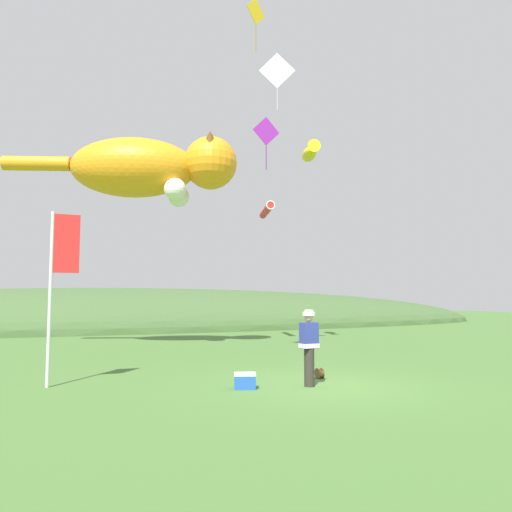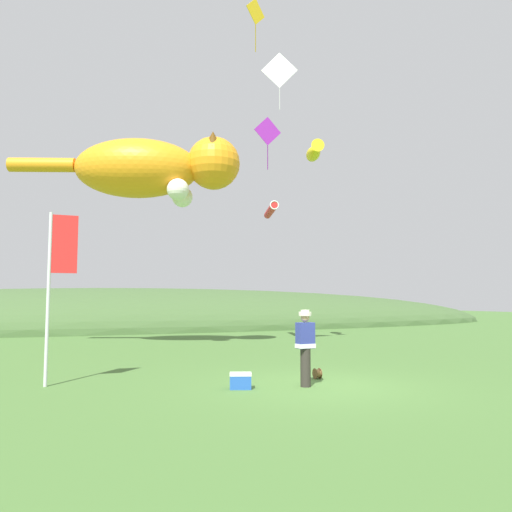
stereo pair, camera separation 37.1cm
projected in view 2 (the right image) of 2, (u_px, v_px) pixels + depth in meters
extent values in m
plane|color=#477033|center=(320.00, 386.00, 11.61)|extent=(120.00, 120.00, 0.00)
ellipsoid|color=#426033|center=(141.00, 327.00, 36.02)|extent=(61.99, 15.67, 5.62)
cylinder|color=#332D28|center=(306.00, 367.00, 11.59)|extent=(0.24, 0.24, 0.88)
cube|color=navy|center=(305.00, 335.00, 11.65)|extent=(0.42, 0.27, 0.60)
cube|color=white|center=(305.00, 346.00, 11.63)|extent=(0.44, 0.29, 0.10)
sphere|color=tan|center=(305.00, 318.00, 11.69)|extent=(0.20, 0.20, 0.20)
cylinder|color=beige|center=(305.00, 314.00, 11.70)|extent=(0.30, 0.30, 0.09)
cylinder|color=beige|center=(305.00, 311.00, 11.70)|extent=(0.20, 0.20, 0.07)
cylinder|color=olive|center=(317.00, 374.00, 12.70)|extent=(0.13, 0.20, 0.20)
cylinder|color=brown|center=(315.00, 374.00, 12.68)|extent=(0.02, 0.27, 0.27)
cylinder|color=brown|center=(320.00, 373.00, 12.73)|extent=(0.02, 0.27, 0.27)
cube|color=blue|center=(241.00, 382.00, 11.29)|extent=(0.56, 0.47, 0.30)
cube|color=white|center=(241.00, 374.00, 11.30)|extent=(0.57, 0.48, 0.06)
cylinder|color=silver|center=(48.00, 298.00, 11.74)|extent=(0.08, 0.08, 4.10)
cube|color=red|center=(65.00, 244.00, 11.97)|extent=(0.60, 0.03, 1.40)
ellipsoid|color=orange|center=(137.00, 169.00, 21.24)|extent=(5.90, 4.42, 2.51)
ellipsoid|color=white|center=(143.00, 179.00, 21.21)|extent=(3.74, 2.61, 1.38)
sphere|color=orange|center=(214.00, 163.00, 21.35)|extent=(2.26, 2.26, 2.26)
cone|color=#55330A|center=(215.00, 149.00, 22.04)|extent=(1.03, 1.03, 0.75)
cone|color=#55330A|center=(213.00, 140.00, 20.81)|extent=(1.03, 1.03, 0.75)
sphere|color=white|center=(182.00, 197.00, 21.96)|extent=(0.90, 0.90, 0.90)
sphere|color=white|center=(178.00, 189.00, 20.45)|extent=(0.90, 0.90, 0.90)
cylinder|color=orange|center=(42.00, 165.00, 21.15)|extent=(2.80, 1.52, 0.60)
ellipsoid|color=yellow|center=(313.00, 154.00, 23.98)|extent=(1.18, 1.81, 0.60)
cone|color=yellow|center=(317.00, 147.00, 22.85)|extent=(0.75, 0.72, 0.60)
cone|color=yellow|center=(313.00, 149.00, 24.05)|extent=(0.36, 0.36, 0.28)
sphere|color=black|center=(316.00, 156.00, 24.54)|extent=(0.14, 0.14, 0.14)
cylinder|color=red|center=(271.00, 210.00, 24.61)|extent=(1.16, 2.82, 0.36)
torus|color=white|center=(274.00, 205.00, 23.21)|extent=(0.44, 0.18, 0.44)
cube|color=yellow|center=(256.00, 12.00, 15.91)|extent=(0.80, 0.41, 0.88)
cylinder|color=black|center=(255.00, 12.00, 15.92)|extent=(0.54, 0.28, 0.02)
cube|color=#A98511|center=(256.00, 38.00, 15.84)|extent=(0.03, 0.02, 0.90)
cube|color=white|center=(279.00, 70.00, 20.19)|extent=(1.37, 0.60, 1.48)
cylinder|color=black|center=(279.00, 70.00, 20.20)|extent=(0.92, 0.41, 0.02)
cube|color=#A9A9A9|center=(280.00, 99.00, 20.08)|extent=(0.03, 0.02, 0.90)
cube|color=purple|center=(268.00, 131.00, 18.25)|extent=(1.08, 0.04, 1.08)
cylinder|color=black|center=(267.00, 131.00, 18.26)|extent=(0.72, 0.03, 0.02)
cube|color=#6B1A7C|center=(268.00, 158.00, 18.16)|extent=(0.03, 0.01, 0.90)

